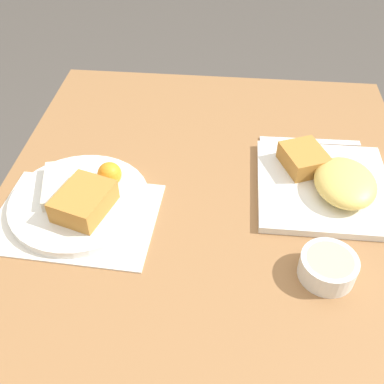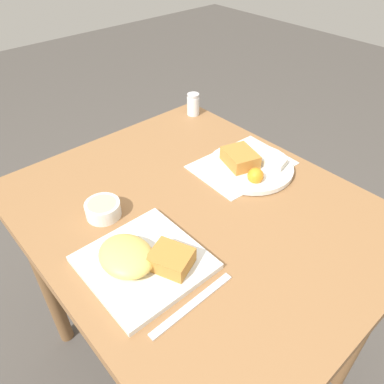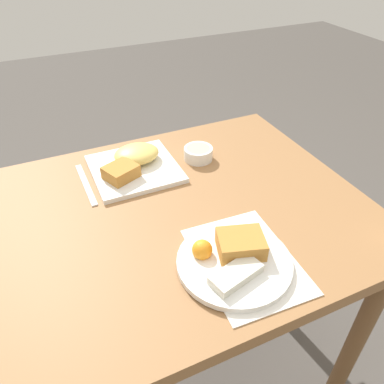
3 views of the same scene
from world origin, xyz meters
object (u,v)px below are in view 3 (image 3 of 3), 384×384
object	(u,v)px
plate_square_near	(134,163)
plate_oval_far	(234,258)
sauce_ramekin	(198,153)
butter_knife	(86,184)

from	to	relation	value
plate_square_near	plate_oval_far	bearing A→B (deg)	100.93
plate_square_near	sauce_ramekin	distance (m)	0.20
plate_oval_far	plate_square_near	bearing A→B (deg)	-79.07
plate_square_near	plate_oval_far	size ratio (longest dim) A/B	0.98
sauce_ramekin	butter_knife	bearing A→B (deg)	-1.26
plate_square_near	plate_oval_far	xyz separation A→B (m)	(-0.08, 0.44, -0.00)
butter_knife	sauce_ramekin	bearing A→B (deg)	87.67
plate_oval_far	sauce_ramekin	world-z (taller)	plate_oval_far
plate_oval_far	sauce_ramekin	distance (m)	0.43
plate_oval_far	butter_knife	distance (m)	0.48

